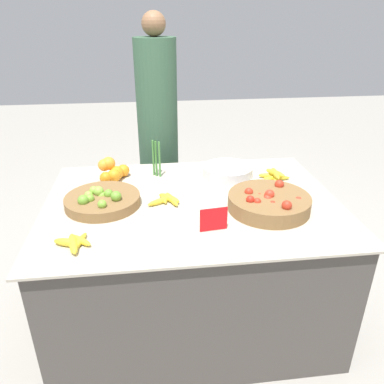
{
  "coord_description": "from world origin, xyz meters",
  "views": [
    {
      "loc": [
        -0.21,
        -1.73,
        1.63
      ],
      "look_at": [
        0.0,
        0.0,
        0.8
      ],
      "focal_mm": 35.0,
      "sensor_mm": 36.0,
      "label": 1
    }
  ],
  "objects_px": {
    "tomato_basket": "(269,202)",
    "metal_bowl": "(228,171)",
    "vendor_person": "(159,144)",
    "price_sign": "(214,219)",
    "lime_bowl": "(103,200)"
  },
  "relations": [
    {
      "from": "vendor_person",
      "to": "price_sign",
      "type": "bearing_deg",
      "value": -80.66
    },
    {
      "from": "vendor_person",
      "to": "tomato_basket",
      "type": "bearing_deg",
      "value": -63.88
    },
    {
      "from": "price_sign",
      "to": "vendor_person",
      "type": "height_order",
      "value": "vendor_person"
    },
    {
      "from": "tomato_basket",
      "to": "metal_bowl",
      "type": "xyz_separation_m",
      "value": [
        -0.12,
        0.44,
        -0.01
      ]
    },
    {
      "from": "tomato_basket",
      "to": "vendor_person",
      "type": "height_order",
      "value": "vendor_person"
    },
    {
      "from": "metal_bowl",
      "to": "vendor_person",
      "type": "xyz_separation_m",
      "value": [
        -0.39,
        0.59,
        -0.01
      ]
    },
    {
      "from": "tomato_basket",
      "to": "vendor_person",
      "type": "distance_m",
      "value": 1.15
    },
    {
      "from": "lime_bowl",
      "to": "price_sign",
      "type": "relative_size",
      "value": 2.99
    },
    {
      "from": "vendor_person",
      "to": "metal_bowl",
      "type": "bearing_deg",
      "value": -56.58
    },
    {
      "from": "price_sign",
      "to": "vendor_person",
      "type": "relative_size",
      "value": 0.08
    },
    {
      "from": "tomato_basket",
      "to": "price_sign",
      "type": "bearing_deg",
      "value": -152.35
    },
    {
      "from": "metal_bowl",
      "to": "tomato_basket",
      "type": "bearing_deg",
      "value": -75.19
    },
    {
      "from": "price_sign",
      "to": "vendor_person",
      "type": "xyz_separation_m",
      "value": [
        -0.2,
        1.19,
        -0.03
      ]
    },
    {
      "from": "lime_bowl",
      "to": "tomato_basket",
      "type": "relative_size",
      "value": 0.93
    },
    {
      "from": "lime_bowl",
      "to": "price_sign",
      "type": "bearing_deg",
      "value": -30.61
    }
  ]
}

